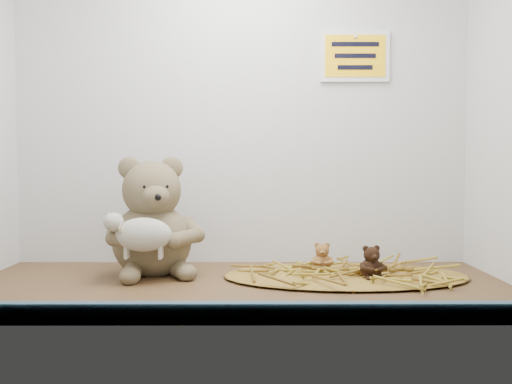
{
  "coord_description": "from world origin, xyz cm",
  "views": [
    {
      "loc": [
        3.5,
        -122.79,
        26.99
      ],
      "look_at": [
        3.79,
        3.96,
        20.35
      ],
      "focal_mm": 40.0,
      "sensor_mm": 36.0,
      "label": 1
    }
  ],
  "objects_px": {
    "main_teddy": "(152,216)",
    "mini_teddy_brown": "(371,261)",
    "toy_lamb": "(144,235)",
    "mini_teddy_tan": "(322,255)"
  },
  "relations": [
    {
      "from": "mini_teddy_tan",
      "to": "main_teddy",
      "type": "bearing_deg",
      "value": -176.35
    },
    {
      "from": "mini_teddy_tan",
      "to": "toy_lamb",
      "type": "bearing_deg",
      "value": -162.46
    },
    {
      "from": "toy_lamb",
      "to": "mini_teddy_brown",
      "type": "xyz_separation_m",
      "value": [
        0.51,
        0.01,
        -0.06
      ]
    },
    {
      "from": "main_teddy",
      "to": "mini_teddy_tan",
      "type": "relative_size",
      "value": 4.17
    },
    {
      "from": "main_teddy",
      "to": "toy_lamb",
      "type": "height_order",
      "value": "main_teddy"
    },
    {
      "from": "main_teddy",
      "to": "mini_teddy_tan",
      "type": "height_order",
      "value": "main_teddy"
    },
    {
      "from": "toy_lamb",
      "to": "mini_teddy_tan",
      "type": "height_order",
      "value": "toy_lamb"
    },
    {
      "from": "main_teddy",
      "to": "mini_teddy_brown",
      "type": "height_order",
      "value": "main_teddy"
    },
    {
      "from": "mini_teddy_tan",
      "to": "mini_teddy_brown",
      "type": "xyz_separation_m",
      "value": [
        0.1,
        -0.09,
        0.0
      ]
    },
    {
      "from": "mini_teddy_brown",
      "to": "toy_lamb",
      "type": "bearing_deg",
      "value": 170.1
    }
  ]
}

